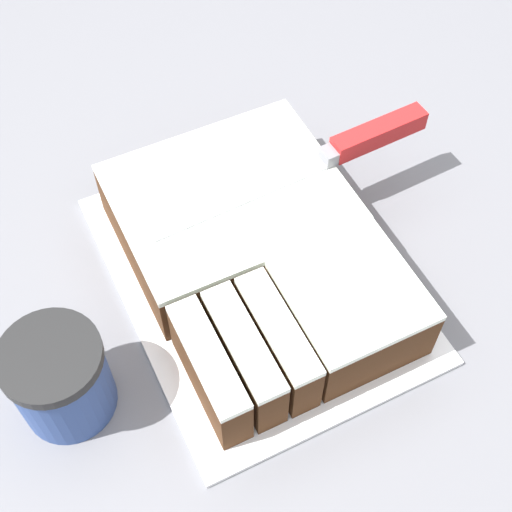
% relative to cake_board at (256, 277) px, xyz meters
% --- Properties ---
extents(ground_plane, '(8.00, 8.00, 0.00)m').
position_rel_cake_board_xyz_m(ground_plane, '(0.05, 0.10, -0.89)').
color(ground_plane, '#4C4742').
extents(countertop, '(1.40, 1.10, 0.89)m').
position_rel_cake_board_xyz_m(countertop, '(0.05, 0.10, -0.45)').
color(countertop, slate).
rests_on(countertop, ground_plane).
extents(cake_board, '(0.27, 0.36, 0.01)m').
position_rel_cake_board_xyz_m(cake_board, '(0.00, 0.00, 0.00)').
color(cake_board, white).
rests_on(cake_board, countertop).
extents(cake, '(0.23, 0.32, 0.07)m').
position_rel_cake_board_xyz_m(cake, '(0.00, 0.00, 0.04)').
color(cake, '#472814').
rests_on(cake, cake_board).
extents(knife, '(0.32, 0.04, 0.02)m').
position_rel_cake_board_xyz_m(knife, '(0.14, 0.06, 0.08)').
color(knife, silver).
rests_on(knife, cake).
extents(coffee_cup, '(0.09, 0.09, 0.10)m').
position_rel_cake_board_xyz_m(coffee_cup, '(-0.22, -0.05, 0.05)').
color(coffee_cup, '#334C8C').
rests_on(coffee_cup, countertop).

